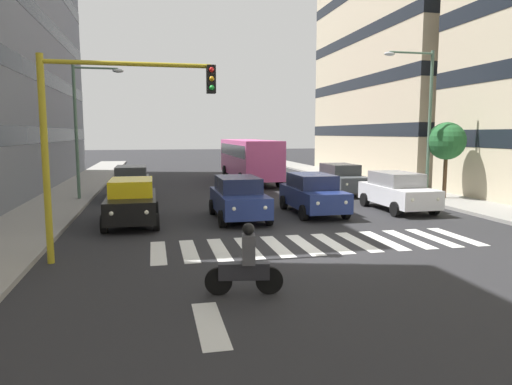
# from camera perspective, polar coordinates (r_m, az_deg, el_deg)

# --- Properties ---
(ground_plane) EXTENTS (180.00, 180.00, 0.00)m
(ground_plane) POSITION_cam_1_polar(r_m,az_deg,el_deg) (14.93, 7.59, -6.25)
(ground_plane) COLOR #262628
(building_left_block_0) EXTENTS (11.46, 18.95, 22.30)m
(building_left_block_0) POSITION_cam_1_polar(r_m,az_deg,el_deg) (42.53, 19.57, 17.24)
(building_left_block_0) COLOR beige
(building_left_block_0) RESTS_ON ground_plane
(crosswalk_markings) EXTENTS (10.35, 2.80, 0.01)m
(crosswalk_markings) POSITION_cam_1_polar(r_m,az_deg,el_deg) (14.93, 7.59, -6.24)
(crosswalk_markings) COLOR silver
(crosswalk_markings) RESTS_ON ground_plane
(lane_arrow_1) EXTENTS (0.50, 2.20, 0.01)m
(lane_arrow_1) POSITION_cam_1_polar(r_m,az_deg,el_deg) (8.89, -5.65, -15.74)
(lane_arrow_1) COLOR silver
(lane_arrow_1) RESTS_ON ground_plane
(car_0) EXTENTS (2.02, 4.44, 1.72)m
(car_0) POSITION_cam_1_polar(r_m,az_deg,el_deg) (22.00, 16.89, 0.18)
(car_0) COLOR silver
(car_0) RESTS_ON ground_plane
(car_1) EXTENTS (2.02, 4.44, 1.72)m
(car_1) POSITION_cam_1_polar(r_m,az_deg,el_deg) (20.30, 6.95, -0.13)
(car_1) COLOR navy
(car_1) RESTS_ON ground_plane
(car_2) EXTENTS (2.02, 4.44, 1.72)m
(car_2) POSITION_cam_1_polar(r_m,az_deg,el_deg) (18.87, -2.15, -0.63)
(car_2) COLOR navy
(car_2) RESTS_ON ground_plane
(car_3) EXTENTS (2.02, 4.44, 1.72)m
(car_3) POSITION_cam_1_polar(r_m,az_deg,el_deg) (18.52, -14.97, -1.02)
(car_3) COLOR black
(car_3) RESTS_ON ground_plane
(car_row2_0) EXTENTS (2.02, 4.44, 1.72)m
(car_row2_0) POSITION_cam_1_polar(r_m,az_deg,el_deg) (25.95, -14.99, 1.28)
(car_row2_0) COLOR #474C51
(car_row2_0) RESTS_ON ground_plane
(car_row2_1) EXTENTS (2.02, 4.44, 1.72)m
(car_row2_1) POSITION_cam_1_polar(r_m,az_deg,el_deg) (27.26, 10.31, 1.68)
(car_row2_1) COLOR #474C51
(car_row2_1) RESTS_ON ground_plane
(bus_behind_traffic) EXTENTS (2.78, 10.50, 3.00)m
(bus_behind_traffic) POSITION_cam_1_polar(r_m,az_deg,el_deg) (33.41, -0.88, 4.48)
(bus_behind_traffic) COLOR #DB5193
(bus_behind_traffic) RESTS_ON ground_plane
(motorcycle_with_rider) EXTENTS (1.69, 0.43, 1.57)m
(motorcycle_with_rider) POSITION_cam_1_polar(r_m,az_deg,el_deg) (10.15, -1.30, -8.90)
(motorcycle_with_rider) COLOR black
(motorcycle_with_rider) RESTS_ON ground_plane
(traffic_light_gantry) EXTENTS (4.59, 0.36, 5.50)m
(traffic_light_gantry) POSITION_cam_1_polar(r_m,az_deg,el_deg) (13.18, -18.90, 7.95)
(traffic_light_gantry) COLOR #AD991E
(traffic_light_gantry) RESTS_ON ground_plane
(street_lamp_left) EXTENTS (2.72, 0.28, 7.43)m
(street_lamp_left) POSITION_cam_1_polar(r_m,az_deg,el_deg) (25.32, 19.74, 9.50)
(street_lamp_left) COLOR #4C6B56
(street_lamp_left) RESTS_ON sidewalk_left
(street_lamp_right) EXTENTS (2.51, 0.28, 6.72)m
(street_lamp_right) POSITION_cam_1_polar(r_m,az_deg,el_deg) (25.36, -20.31, 8.57)
(street_lamp_right) COLOR #4C6B56
(street_lamp_right) RESTS_ON sidewalk_right
(street_tree_1) EXTENTS (1.91, 1.91, 3.89)m
(street_tree_1) POSITION_cam_1_polar(r_m,az_deg,el_deg) (25.83, 22.30, 5.80)
(street_tree_1) COLOR #513823
(street_tree_1) RESTS_ON sidewalk_left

